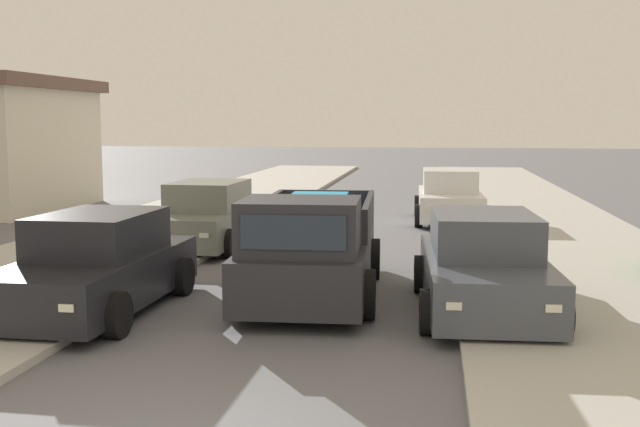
{
  "coord_description": "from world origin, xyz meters",
  "views": [
    {
      "loc": [
        2.16,
        -5.38,
        2.93
      ],
      "look_at": [
        0.07,
        8.52,
        1.2
      ],
      "focal_mm": 42.08,
      "sensor_mm": 36.0,
      "label": 1
    }
  ],
  "objects": [
    {
      "name": "car_right_mid",
      "position": [
        2.96,
        6.19,
        0.71
      ],
      "size": [
        2.19,
        4.33,
        1.54
      ],
      "color": "#474C56",
      "rests_on": "ground"
    },
    {
      "name": "car_left_near",
      "position": [
        -3.02,
        11.43,
        0.71
      ],
      "size": [
        2.09,
        4.29,
        1.54
      ],
      "color": "slate",
      "rests_on": "ground"
    },
    {
      "name": "curb_right",
      "position": [
        3.95,
        12.0,
        0.05
      ],
      "size": [
        0.16,
        60.0,
        0.1
      ],
      "primitive_type": "cube",
      "color": "silver",
      "rests_on": "ground"
    },
    {
      "name": "pickup_truck",
      "position": [
        0.18,
        6.79,
        0.81
      ],
      "size": [
        2.39,
        5.29,
        1.8
      ],
      "color": "#28282D",
      "rests_on": "ground"
    },
    {
      "name": "curb_left",
      "position": [
        -3.95,
        12.0,
        0.05
      ],
      "size": [
        0.16,
        60.0,
        0.1
      ],
      "primitive_type": "cube",
      "color": "silver",
      "rests_on": "ground"
    },
    {
      "name": "sidewalk_left",
      "position": [
        -5.07,
        12.0,
        0.06
      ],
      "size": [
        5.03,
        60.0,
        0.12
      ],
      "primitive_type": "cube",
      "color": "#B2AFA8",
      "rests_on": "ground"
    },
    {
      "name": "car_left_mid",
      "position": [
        -2.92,
        5.35,
        0.71
      ],
      "size": [
        2.08,
        4.29,
        1.54
      ],
      "color": "black",
      "rests_on": "ground"
    },
    {
      "name": "sidewalk_right",
      "position": [
        5.07,
        12.0,
        0.06
      ],
      "size": [
        5.03,
        60.0,
        0.12
      ],
      "primitive_type": "cube",
      "color": "#B2AFA8",
      "rests_on": "ground"
    },
    {
      "name": "car_right_near",
      "position": [
        2.67,
        16.84,
        0.71
      ],
      "size": [
        2.11,
        4.3,
        1.54
      ],
      "color": "silver",
      "rests_on": "ground"
    }
  ]
}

